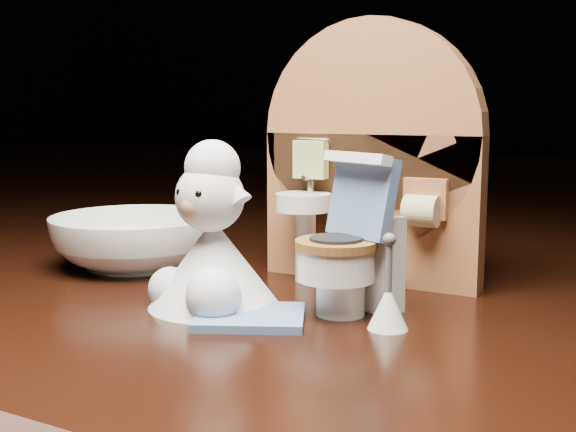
# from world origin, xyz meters

# --- Properties ---
(backdrop_panel) EXTENTS (0.13, 0.05, 0.15)m
(backdrop_panel) POSITION_xyz_m (-0.00, 0.06, 0.07)
(backdrop_panel) COLOR #9C5F35
(backdrop_panel) RESTS_ON ground
(toy_toilet) EXTENTS (0.05, 0.06, 0.08)m
(toy_toilet) POSITION_xyz_m (0.02, -0.00, 0.03)
(toy_toilet) COLOR white
(toy_toilet) RESTS_ON ground
(bath_mat) EXTENTS (0.06, 0.06, 0.00)m
(bath_mat) POSITION_xyz_m (-0.02, -0.04, 0.00)
(bath_mat) COLOR #56749F
(bath_mat) RESTS_ON ground
(toilet_brush) EXTENTS (0.02, 0.02, 0.04)m
(toilet_brush) POSITION_xyz_m (0.04, -0.02, 0.01)
(toilet_brush) COLOR white
(toilet_brush) RESTS_ON ground
(plush_lamb) EXTENTS (0.07, 0.07, 0.09)m
(plush_lamb) POSITION_xyz_m (-0.05, -0.03, 0.03)
(plush_lamb) COLOR silver
(plush_lamb) RESTS_ON ground
(ceramic_bowl) EXTENTS (0.11, 0.11, 0.03)m
(ceramic_bowl) POSITION_xyz_m (-0.14, 0.03, 0.02)
(ceramic_bowl) COLOR white
(ceramic_bowl) RESTS_ON ground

